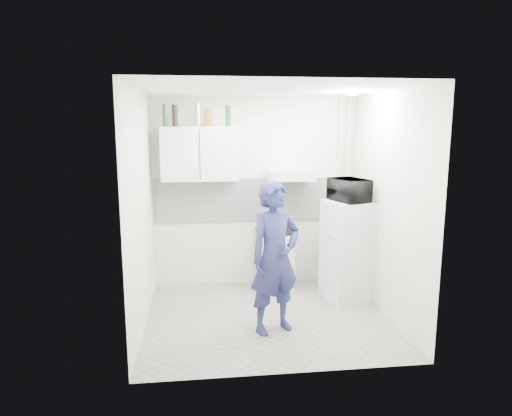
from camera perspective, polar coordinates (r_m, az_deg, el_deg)
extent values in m
plane|color=gray|center=(5.50, 1.44, -13.46)|extent=(2.80, 2.80, 0.00)
plane|color=white|center=(5.05, 1.58, 14.64)|extent=(2.80, 2.80, 0.00)
plane|color=beige|center=(6.34, -0.15, 1.98)|extent=(2.80, 0.00, 2.80)
plane|color=beige|center=(5.11, -14.22, -0.36)|extent=(0.00, 2.60, 2.60)
plane|color=beige|center=(5.50, 16.09, 0.30)|extent=(0.00, 2.60, 2.60)
imported|color=navy|center=(4.90, 2.38, -6.20)|extent=(0.71, 0.60, 1.65)
cube|color=beige|center=(6.33, 2.24, -6.49)|extent=(0.49, 0.49, 0.78)
cube|color=white|center=(5.97, 11.35, -5.23)|extent=(0.64, 0.64, 1.28)
cube|color=black|center=(6.23, 2.26, -2.92)|extent=(0.47, 0.47, 0.03)
cylinder|color=silver|center=(6.27, 2.07, -2.26)|extent=(0.17, 0.17, 0.09)
imported|color=black|center=(5.81, 11.62, 2.21)|extent=(0.59, 0.49, 0.28)
cylinder|color=#144C1E|center=(6.08, -11.30, 11.27)|extent=(0.07, 0.07, 0.28)
cylinder|color=black|center=(6.07, -10.11, 11.29)|extent=(0.07, 0.07, 0.28)
cylinder|color=silver|center=(6.06, -7.29, 11.48)|extent=(0.07, 0.07, 0.30)
cylinder|color=brown|center=(6.06, -6.03, 11.13)|extent=(0.09, 0.09, 0.22)
cylinder|color=#144C1E|center=(6.07, -3.52, 11.43)|extent=(0.07, 0.07, 0.28)
cube|color=white|center=(6.07, -7.05, 6.75)|extent=(1.00, 0.35, 0.70)
cube|color=beige|center=(6.14, 4.32, 4.21)|extent=(0.60, 0.50, 0.14)
cube|color=white|center=(6.34, -0.13, 1.07)|extent=(2.74, 0.03, 0.60)
cylinder|color=beige|center=(6.55, 11.31, 2.04)|extent=(0.05, 0.05, 2.60)
cylinder|color=beige|center=(6.51, 10.31, 2.03)|extent=(0.04, 0.04, 2.60)
cylinder|color=white|center=(5.48, 11.96, 13.77)|extent=(0.10, 0.10, 0.02)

